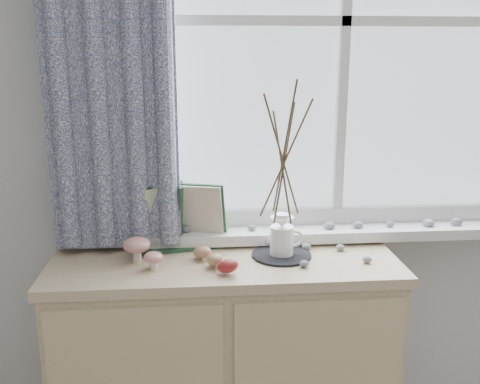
{
  "coord_description": "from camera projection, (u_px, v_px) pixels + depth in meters",
  "views": [
    {
      "loc": [
        -0.24,
        0.02,
        1.54
      ],
      "look_at": [
        -0.1,
        1.7,
        1.1
      ],
      "focal_mm": 40.0,
      "sensor_mm": 36.0,
      "label": 1
    }
  ],
  "objects": [
    {
      "name": "sideboard",
      "position": [
        225.0,
        368.0,
        1.95
      ],
      "size": [
        1.2,
        0.45,
        0.85
      ],
      "color": "beige",
      "rests_on": "ground"
    },
    {
      "name": "botanical_book",
      "position": [
        180.0,
        218.0,
        1.89
      ],
      "size": [
        0.38,
        0.2,
        0.25
      ],
      "primitive_type": null,
      "rotation": [
        0.0,
        0.0,
        0.21
      ],
      "color": "#20442E",
      "rests_on": "sideboard"
    },
    {
      "name": "toadstool_cluster",
      "position": [
        141.0,
        249.0,
        1.79
      ],
      "size": [
        0.14,
        0.15,
        0.09
      ],
      "color": "silver",
      "rests_on": "sideboard"
    },
    {
      "name": "wooden_eggs",
      "position": [
        215.0,
        259.0,
        1.77
      ],
      "size": [
        0.14,
        0.17,
        0.07
      ],
      "color": "tan",
      "rests_on": "sideboard"
    },
    {
      "name": "songbird_figurine",
      "position": [
        274.0,
        238.0,
        1.96
      ],
      "size": [
        0.13,
        0.07,
        0.06
      ],
      "primitive_type": null,
      "rotation": [
        0.0,
        0.0,
        0.08
      ],
      "color": "silver",
      "rests_on": "sideboard"
    },
    {
      "name": "crocheted_doily",
      "position": [
        281.0,
        255.0,
        1.87
      ],
      "size": [
        0.21,
        0.21,
        0.01
      ],
      "primitive_type": "cylinder",
      "color": "black",
      "rests_on": "sideboard"
    },
    {
      "name": "twig_pitcher",
      "position": [
        283.0,
        156.0,
        1.78
      ],
      "size": [
        0.22,
        0.22,
        0.62
      ],
      "rotation": [
        0.0,
        0.0,
        0.02
      ],
      "color": "white",
      "rests_on": "crocheted_doily"
    },
    {
      "name": "sideboard_pebbles",
      "position": [
        317.0,
        252.0,
        1.88
      ],
      "size": [
        0.33,
        0.23,
        0.02
      ],
      "color": "gray",
      "rests_on": "sideboard"
    }
  ]
}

